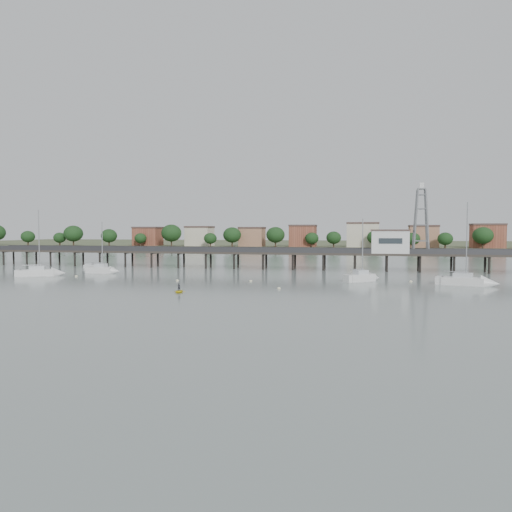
{
  "coord_description": "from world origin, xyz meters",
  "views": [
    {
      "loc": [
        20.05,
        -54.7,
        9.19
      ],
      "look_at": [
        -1.55,
        42.0,
        4.0
      ],
      "focal_mm": 35.0,
      "sensor_mm": 36.0,
      "label": 1
    }
  ],
  "objects_px": {
    "sailboat_b": "(105,270)",
    "white_tender": "(90,266)",
    "pier": "(279,253)",
    "sailboat_d": "(473,282)",
    "sailboat_c": "(365,277)",
    "lattice_tower": "(421,221)",
    "yellow_dinghy": "(179,293)",
    "sailboat_a": "(45,273)"
  },
  "relations": [
    {
      "from": "pier",
      "to": "sailboat_c",
      "type": "relative_size",
      "value": 12.76
    },
    {
      "from": "sailboat_a",
      "to": "sailboat_d",
      "type": "relative_size",
      "value": 0.96
    },
    {
      "from": "lattice_tower",
      "to": "white_tender",
      "type": "height_order",
      "value": "lattice_tower"
    },
    {
      "from": "sailboat_a",
      "to": "sailboat_c",
      "type": "xyz_separation_m",
      "value": [
        62.71,
        3.48,
        0.01
      ]
    },
    {
      "from": "pier",
      "to": "sailboat_c",
      "type": "distance_m",
      "value": 30.74
    },
    {
      "from": "sailboat_a",
      "to": "lattice_tower",
      "type": "bearing_deg",
      "value": -9.53
    },
    {
      "from": "sailboat_a",
      "to": "sailboat_c",
      "type": "height_order",
      "value": "sailboat_a"
    },
    {
      "from": "pier",
      "to": "sailboat_b",
      "type": "relative_size",
      "value": 13.11
    },
    {
      "from": "lattice_tower",
      "to": "sailboat_d",
      "type": "height_order",
      "value": "lattice_tower"
    },
    {
      "from": "white_tender",
      "to": "sailboat_b",
      "type": "bearing_deg",
      "value": -39.63
    },
    {
      "from": "lattice_tower",
      "to": "white_tender",
      "type": "relative_size",
      "value": 4.46
    },
    {
      "from": "pier",
      "to": "sailboat_d",
      "type": "height_order",
      "value": "sailboat_d"
    },
    {
      "from": "sailboat_d",
      "to": "sailboat_c",
      "type": "distance_m",
      "value": 17.74
    },
    {
      "from": "sailboat_a",
      "to": "sailboat_b",
      "type": "bearing_deg",
      "value": 14.12
    },
    {
      "from": "lattice_tower",
      "to": "sailboat_a",
      "type": "distance_m",
      "value": 79.84
    },
    {
      "from": "sailboat_d",
      "to": "white_tender",
      "type": "height_order",
      "value": "sailboat_d"
    },
    {
      "from": "pier",
      "to": "sailboat_b",
      "type": "bearing_deg",
      "value": -151.52
    },
    {
      "from": "lattice_tower",
      "to": "sailboat_d",
      "type": "distance_m",
      "value": 29.39
    },
    {
      "from": "pier",
      "to": "sailboat_a",
      "type": "height_order",
      "value": "sailboat_a"
    },
    {
      "from": "lattice_tower",
      "to": "sailboat_c",
      "type": "bearing_deg",
      "value": -116.73
    },
    {
      "from": "sailboat_a",
      "to": "yellow_dinghy",
      "type": "relative_size",
      "value": 5.74
    },
    {
      "from": "sailboat_a",
      "to": "yellow_dinghy",
      "type": "height_order",
      "value": "sailboat_a"
    },
    {
      "from": "pier",
      "to": "sailboat_a",
      "type": "bearing_deg",
      "value": -148.02
    },
    {
      "from": "sailboat_a",
      "to": "sailboat_d",
      "type": "xyz_separation_m",
      "value": [
        80.09,
        -0.05,
        -0.0
      ]
    },
    {
      "from": "white_tender",
      "to": "sailboat_c",
      "type": "bearing_deg",
      "value": -5.87
    },
    {
      "from": "sailboat_b",
      "to": "white_tender",
      "type": "bearing_deg",
      "value": 131.85
    },
    {
      "from": "sailboat_b",
      "to": "yellow_dinghy",
      "type": "relative_size",
      "value": 4.71
    },
    {
      "from": "pier",
      "to": "yellow_dinghy",
      "type": "xyz_separation_m",
      "value": [
        -6.87,
        -46.13,
        -3.79
      ]
    },
    {
      "from": "sailboat_b",
      "to": "white_tender",
      "type": "relative_size",
      "value": 3.29
    },
    {
      "from": "sailboat_c",
      "to": "pier",
      "type": "bearing_deg",
      "value": 88.92
    },
    {
      "from": "lattice_tower",
      "to": "sailboat_b",
      "type": "distance_m",
      "value": 69.17
    },
    {
      "from": "sailboat_a",
      "to": "pier",
      "type": "bearing_deg",
      "value": 2.64
    },
    {
      "from": "sailboat_d",
      "to": "white_tender",
      "type": "bearing_deg",
      "value": -177.11
    },
    {
      "from": "sailboat_b",
      "to": "white_tender",
      "type": "xyz_separation_m",
      "value": [
        -10.72,
        12.02,
        -0.25
      ]
    },
    {
      "from": "pier",
      "to": "white_tender",
      "type": "bearing_deg",
      "value": -171.68
    },
    {
      "from": "sailboat_d",
      "to": "white_tender",
      "type": "distance_m",
      "value": 84.61
    },
    {
      "from": "pier",
      "to": "lattice_tower",
      "type": "xyz_separation_m",
      "value": [
        31.5,
        0.0,
        7.31
      ]
    },
    {
      "from": "sailboat_b",
      "to": "sailboat_d",
      "type": "bearing_deg",
      "value": -6.49
    },
    {
      "from": "sailboat_a",
      "to": "sailboat_b",
      "type": "xyz_separation_m",
      "value": [
        8.68,
        8.22,
        0.01
      ]
    },
    {
      "from": "sailboat_c",
      "to": "white_tender",
      "type": "height_order",
      "value": "sailboat_c"
    },
    {
      "from": "sailboat_d",
      "to": "sailboat_c",
      "type": "relative_size",
      "value": 1.24
    },
    {
      "from": "yellow_dinghy",
      "to": "pier",
      "type": "bearing_deg",
      "value": 68.41
    }
  ]
}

